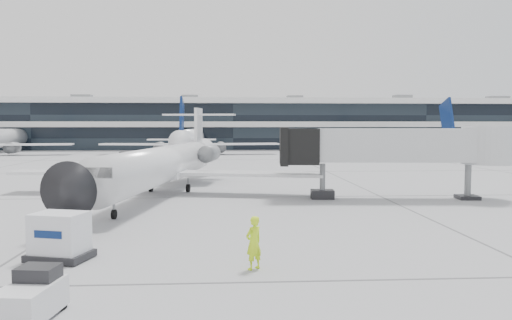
{
  "coord_description": "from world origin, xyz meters",
  "views": [
    {
      "loc": [
        -1.49,
        -36.49,
        5.31
      ],
      "look_at": [
        0.83,
        2.16,
        2.6
      ],
      "focal_mm": 35.0,
      "sensor_mm": 36.0,
      "label": 1
    }
  ],
  "objects": [
    {
      "name": "ground",
      "position": [
        0.0,
        0.0,
        0.0
      ],
      "size": [
        220.0,
        220.0,
        0.0
      ],
      "primitive_type": "plane",
      "color": "gray",
      "rests_on": "ground"
    },
    {
      "name": "far_tug",
      "position": [
        -15.84,
        33.84,
        0.71
      ],
      "size": [
        1.85,
        2.7,
        1.59
      ],
      "rotation": [
        0.0,
        0.0,
        -0.16
      ],
      "color": "black",
      "rests_on": "ground"
    },
    {
      "name": "terminal",
      "position": [
        0.0,
        82.0,
        5.0
      ],
      "size": [
        170.0,
        22.0,
        10.0
      ],
      "primitive_type": "cube",
      "color": "black",
      "rests_on": "ground"
    },
    {
      "name": "ramp_worker",
      "position": [
        -0.49,
        -18.46,
        0.99
      ],
      "size": [
        0.86,
        0.83,
        1.99
      ],
      "primitive_type": "imported",
      "rotation": [
        0.0,
        0.0,
        3.85
      ],
      "color": "#CEFF1A",
      "rests_on": "ground"
    },
    {
      "name": "bg_jet_center",
      "position": [
        -8.0,
        55.0,
        0.0
      ],
      "size": [
        32.0,
        40.0,
        9.6
      ],
      "primitive_type": null,
      "color": "white",
      "rests_on": "ground"
    },
    {
      "name": "cargo_uld",
      "position": [
        -8.04,
        -16.74,
        0.93
      ],
      "size": [
        2.62,
        2.22,
        1.84
      ],
      "rotation": [
        0.0,
        0.0,
        -0.28
      ],
      "color": "black",
      "rests_on": "ground"
    },
    {
      "name": "jet_bridge",
      "position": [
        11.35,
        -1.53,
        3.83
      ],
      "size": [
        16.36,
        4.45,
        5.25
      ],
      "rotation": [
        0.0,
        0.0,
        -0.08
      ],
      "color": "silver",
      "rests_on": "ground"
    },
    {
      "name": "traffic_cone",
      "position": [
        -4.85,
        16.65,
        0.28
      ],
      "size": [
        0.5,
        0.5,
        0.6
      ],
      "rotation": [
        0.0,
        0.0,
        -0.27
      ],
      "color": "#E74D0C",
      "rests_on": "ground"
    },
    {
      "name": "regional_jet",
      "position": [
        -6.2,
        2.14,
        2.4
      ],
      "size": [
        24.36,
        30.38,
        7.03
      ],
      "rotation": [
        0.0,
        0.0,
        -0.16
      ],
      "color": "white",
      "rests_on": "ground"
    },
    {
      "name": "baggage_tug",
      "position": [
        -6.85,
        -22.77,
        0.61
      ],
      "size": [
        1.53,
        2.27,
        1.35
      ],
      "rotation": [
        0.0,
        0.0,
        -0.14
      ],
      "color": "silver",
      "rests_on": "ground"
    },
    {
      "name": "bg_jet_right",
      "position": [
        32.0,
        55.0,
        0.0
      ],
      "size": [
        32.0,
        40.0,
        9.6
      ],
      "primitive_type": null,
      "color": "white",
      "rests_on": "ground"
    }
  ]
}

